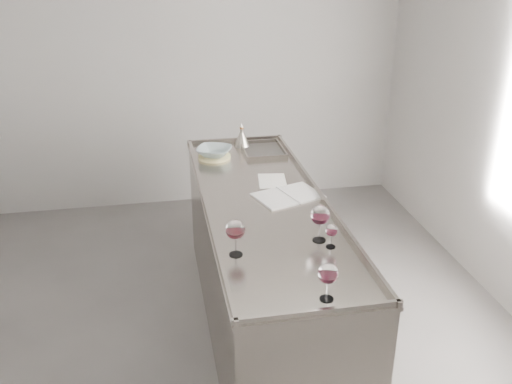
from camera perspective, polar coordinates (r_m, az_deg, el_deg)
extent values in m
cube|color=#514E4C|center=(3.75, -6.12, -16.85)|extent=(4.50, 5.00, 0.02)
cube|color=#A4A19F|center=(5.46, -9.19, 12.67)|extent=(4.50, 0.02, 2.80)
cube|color=gray|center=(3.77, 0.80, -7.64)|extent=(0.75, 2.40, 0.92)
cube|color=gray|center=(3.55, 0.85, -1.15)|extent=(0.77, 2.42, 0.02)
cube|color=gray|center=(2.54, 6.34, -11.85)|extent=(0.77, 0.02, 0.03)
cube|color=gray|center=(4.63, -2.11, 5.25)|extent=(0.77, 0.02, 0.03)
cube|color=gray|center=(3.49, -5.04, -1.25)|extent=(0.02, 2.42, 0.03)
cube|color=gray|center=(3.62, 6.51, -0.33)|extent=(0.02, 2.42, 0.03)
cube|color=#595654|center=(4.41, 0.69, 4.04)|extent=(0.30, 0.38, 0.01)
cylinder|color=white|center=(2.97, -2.03, -6.24)|extent=(0.07, 0.07, 0.00)
cylinder|color=white|center=(2.94, -2.04, -5.40)|extent=(0.01, 0.01, 0.10)
ellipsoid|color=white|center=(2.90, -2.07, -3.78)|extent=(0.10, 0.10, 0.11)
cylinder|color=#32060C|center=(2.91, -2.06, -4.18)|extent=(0.07, 0.07, 0.02)
cylinder|color=white|center=(2.65, 7.07, -10.54)|extent=(0.07, 0.07, 0.00)
cylinder|color=white|center=(2.62, 7.12, -9.70)|extent=(0.01, 0.01, 0.09)
ellipsoid|color=white|center=(2.57, 7.21, -8.09)|extent=(0.09, 0.09, 0.10)
cylinder|color=#370712|center=(2.59, 7.19, -8.49)|extent=(0.07, 0.07, 0.02)
cylinder|color=white|center=(3.12, 6.33, -4.78)|extent=(0.07, 0.07, 0.00)
cylinder|color=white|center=(3.09, 6.38, -3.94)|extent=(0.01, 0.01, 0.10)
ellipsoid|color=white|center=(3.05, 6.46, -2.32)|extent=(0.11, 0.11, 0.11)
cylinder|color=#350713|center=(3.06, 6.44, -2.72)|extent=(0.08, 0.08, 0.02)
cylinder|color=white|center=(3.06, 7.47, -5.42)|extent=(0.05, 0.05, 0.00)
cylinder|color=white|center=(3.05, 7.51, -4.86)|extent=(0.01, 0.01, 0.06)
ellipsoid|color=white|center=(3.02, 7.57, -3.83)|extent=(0.06, 0.06, 0.07)
cylinder|color=#390715|center=(3.02, 7.55, -4.08)|extent=(0.05, 0.05, 0.01)
cube|color=white|center=(3.57, 1.83, -0.70)|extent=(0.27, 0.33, 0.01)
cube|color=white|center=(3.67, 4.57, -0.05)|extent=(0.27, 0.33, 0.01)
cylinder|color=white|center=(3.62, 3.22, -0.29)|extent=(0.10, 0.27, 0.01)
cube|color=white|center=(3.85, 1.64, 1.13)|extent=(0.22, 0.28, 0.00)
cylinder|color=beige|center=(4.28, -4.18, 3.56)|extent=(0.27, 0.27, 0.02)
imported|color=#91A6A8|center=(4.27, -4.20, 4.08)|extent=(0.33, 0.33, 0.06)
cone|color=#A29B90|center=(4.52, -1.43, 5.33)|extent=(0.13, 0.13, 0.11)
cylinder|color=#A29B90|center=(4.50, -1.44, 6.17)|extent=(0.02, 0.02, 0.03)
cylinder|color=#98562A|center=(4.49, -1.44, 6.43)|extent=(0.03, 0.03, 0.01)
cone|color=#A29B90|center=(4.48, -1.45, 6.74)|extent=(0.02, 0.02, 0.04)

